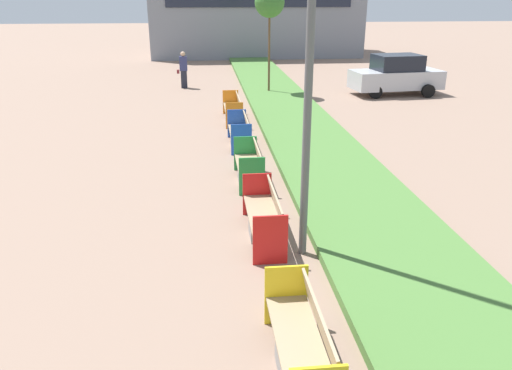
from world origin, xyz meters
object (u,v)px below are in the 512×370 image
object	(u,v)px
bench_red_frame	(265,219)
parked_car_distant	(396,75)
bench_green_frame	(250,168)
bench_blue_frame	(240,134)
sapling_tree_far	(270,3)
pedestrian_walking	(183,69)
bench_orange_frame	(234,111)
bench_yellow_frame	(302,347)

from	to	relation	value
bench_red_frame	parked_car_distant	bearing A→B (deg)	60.60
bench_green_frame	bench_blue_frame	bearing A→B (deg)	89.97
bench_blue_frame	bench_green_frame	bearing A→B (deg)	-90.03
bench_blue_frame	sapling_tree_far	xyz separation A→B (m)	(2.01, 8.46, 3.75)
pedestrian_walking	parked_car_distant	bearing A→B (deg)	-15.84
sapling_tree_far	pedestrian_walking	world-z (taller)	sapling_tree_far
bench_blue_frame	pedestrian_walking	world-z (taller)	pedestrian_walking
bench_orange_frame	bench_blue_frame	bearing A→B (deg)	-90.08
sapling_tree_far	bench_yellow_frame	bearing A→B (deg)	-96.16
pedestrian_walking	parked_car_distant	xyz separation A→B (m)	(10.06, -2.85, -0.02)
bench_green_frame	pedestrian_walking	bearing A→B (deg)	98.41
parked_car_distant	bench_blue_frame	bearing A→B (deg)	-141.62
bench_red_frame	pedestrian_walking	distance (m)	17.17
bench_red_frame	parked_car_distant	distance (m)	16.29
bench_red_frame	bench_blue_frame	bearing A→B (deg)	90.02
parked_car_distant	pedestrian_walking	bearing A→B (deg)	158.24
bench_red_frame	sapling_tree_far	size ratio (longest dim) A/B	0.46
bench_blue_frame	parked_car_distant	distance (m)	11.18
sapling_tree_far	pedestrian_walking	bearing A→B (deg)	151.69
bench_green_frame	sapling_tree_far	world-z (taller)	sapling_tree_far
bench_yellow_frame	parked_car_distant	xyz separation A→B (m)	(7.99, 17.99, 0.55)
pedestrian_walking	parked_car_distant	size ratio (longest dim) A/B	0.42
bench_red_frame	bench_green_frame	world-z (taller)	same
bench_red_frame	bench_orange_frame	size ratio (longest dim) A/B	0.90
bench_orange_frame	parked_car_distant	world-z (taller)	parked_car_distant
bench_orange_frame	sapling_tree_far	world-z (taller)	sapling_tree_far
bench_yellow_frame	bench_orange_frame	distance (m)	13.54
bench_green_frame	bench_blue_frame	world-z (taller)	same
bench_red_frame	parked_car_distant	size ratio (longest dim) A/B	0.51
parked_car_distant	bench_red_frame	bearing A→B (deg)	-125.31
bench_orange_frame	pedestrian_walking	xyz separation A→B (m)	(-2.07, 7.30, 0.55)
bench_yellow_frame	bench_blue_frame	bearing A→B (deg)	90.00
bench_red_frame	sapling_tree_far	xyz separation A→B (m)	(2.01, 14.85, 3.75)
parked_car_distant	bench_green_frame	bearing A→B (deg)	-131.76
bench_yellow_frame	bench_green_frame	world-z (taller)	same
bench_red_frame	bench_green_frame	distance (m)	3.12
sapling_tree_far	bench_red_frame	bearing A→B (deg)	-97.72
bench_green_frame	bench_blue_frame	size ratio (longest dim) A/B	0.93
sapling_tree_far	parked_car_distant	xyz separation A→B (m)	(5.98, -0.66, -3.21)
bench_blue_frame	pedestrian_walking	bearing A→B (deg)	100.95
bench_yellow_frame	parked_car_distant	world-z (taller)	parked_car_distant
bench_blue_frame	sapling_tree_far	distance (m)	9.47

